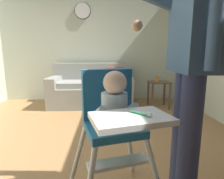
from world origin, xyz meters
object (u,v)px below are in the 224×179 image
wall_clock (83,11)px  side_table (159,89)px  couch (92,89)px  high_chair (113,113)px  adult_standing (190,64)px  sippy_cup (157,79)px

wall_clock → side_table: bearing=-25.8°
couch → high_chair: bearing=7.1°
adult_standing → side_table: (0.53, 2.42, -0.60)m
wall_clock → high_chair: bearing=-80.5°
side_table → wall_clock: wall_clock is taller
couch → side_table: couch is taller
high_chair → sippy_cup: (0.97, 2.40, -0.09)m
high_chair → sippy_cup: bearing=142.8°
couch → adult_standing: (0.82, -2.69, 0.65)m
couch → side_table: 1.38m
wall_clock → couch: bearing=-67.6°
couch → wall_clock: bearing=-157.6°
high_chair → adult_standing: (0.49, -0.02, 0.32)m
side_table → sippy_cup: 0.20m
high_chair → side_table: size_ratio=1.83×
couch → sippy_cup: 1.35m
couch → sippy_cup: couch is taller
adult_standing → wall_clock: wall_clock is taller
side_table → sippy_cup: bearing=180.0°
high_chair → wall_clock: bearing=174.4°
side_table → wall_clock: 2.35m
adult_standing → sippy_cup: size_ratio=17.33×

